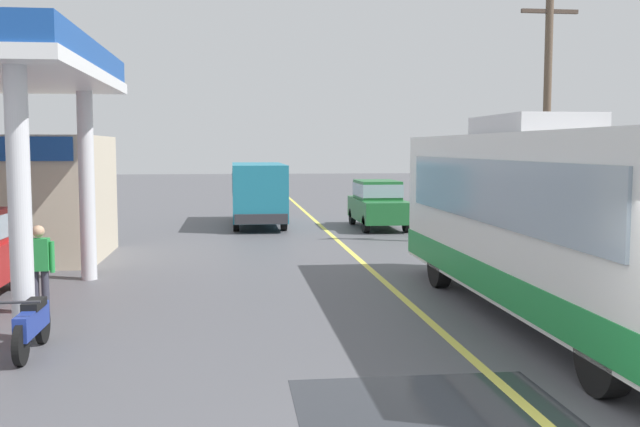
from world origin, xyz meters
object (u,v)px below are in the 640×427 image
Objects in this scene: motorcycle_parked_forecourt at (32,324)px; pedestrian_near_pump at (39,265)px; coach_bus_main at (554,225)px; minibus_opposing_lane at (258,188)px; car_trailing_behind_bus at (378,202)px.

pedestrian_near_pump reaches higher than motorcycle_parked_forecourt.
coach_bus_main is 9.35m from pedestrian_near_pump.
minibus_opposing_lane is 3.69× the size of pedestrian_near_pump.
car_trailing_behind_bus is at bearing 56.31° from pedestrian_near_pump.
car_trailing_behind_bus reaches higher than motorcycle_parked_forecourt.
pedestrian_near_pump is 0.40× the size of car_trailing_behind_bus.
minibus_opposing_lane is 15.81m from pedestrian_near_pump.
minibus_opposing_lane is (-4.64, 16.70, -0.25)m from coach_bus_main.
coach_bus_main is at bearing -74.48° from minibus_opposing_lane.
minibus_opposing_lane reaches higher than motorcycle_parked_forecourt.
pedestrian_near_pump is (-4.55, -15.13, -0.54)m from minibus_opposing_lane.
car_trailing_behind_bus is (9.07, 13.61, 0.08)m from pedestrian_near_pump.
minibus_opposing_lane reaches higher than pedestrian_near_pump.
car_trailing_behind_bus is at bearing -18.57° from minibus_opposing_lane.
minibus_opposing_lane is at bearing 77.34° from motorcycle_parked_forecourt.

